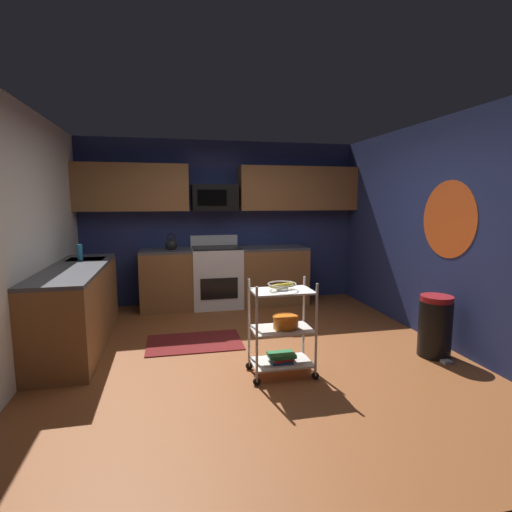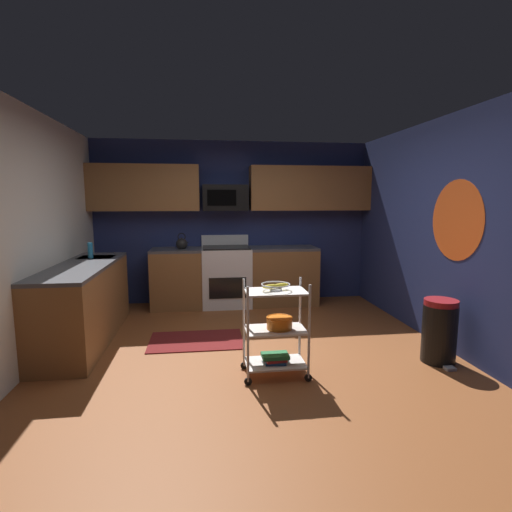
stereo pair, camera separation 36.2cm
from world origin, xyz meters
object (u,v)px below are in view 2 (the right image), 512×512
Objects in this scene: fruit_bowl at (276,286)px; trash_can at (439,331)px; rolling_cart at (275,330)px; dish_soap_bottle at (90,250)px; oven_range at (226,276)px; microwave at (225,198)px; mixing_bowl_large at (279,323)px; kettle at (182,244)px; book_stack at (275,358)px.

fruit_bowl reaches higher than trash_can.
dish_soap_bottle reaches higher than rolling_cart.
oven_range is 1.23m from microwave.
fruit_bowl is at bearing 0.00° from rolling_cart.
mixing_bowl_large is (0.35, -2.61, 0.04)m from oven_range.
kettle reaches higher than mixing_bowl_large.
rolling_cart is 0.42m from fruit_bowl.
trash_can is (1.73, 0.09, 0.16)m from book_stack.
kettle reaches higher than dish_soap_bottle.
dish_soap_bottle is at bearing 140.17° from book_stack.
oven_range is 2.65m from book_stack.
rolling_cart is at bearing -90.00° from book_stack.
mixing_bowl_large is 2.82m from dish_soap_bottle.
trash_can reaches higher than mixing_bowl_large.
kettle is at bearing 137.22° from trash_can.
microwave is at bearing 96.48° from rolling_cart.
microwave is 2.86m from fruit_bowl.
fruit_bowl is 1.03× the size of kettle.
kettle reaches higher than book_stack.
book_stack is (0.31, -2.61, -0.31)m from oven_range.
dish_soap_bottle is (-2.11, 1.76, 0.85)m from book_stack.
fruit_bowl is 2.79m from kettle.
fruit_bowl is 1.36× the size of dish_soap_bottle.
oven_range is 2.63m from rolling_cart.
fruit_bowl is 2.75m from dish_soap_bottle.
microwave reaches higher than book_stack.
fruit_bowl is at bearing -177.06° from trash_can.
fruit_bowl is (0.00, 0.00, 0.42)m from rolling_cart.
trash_can is at bearing 2.94° from rolling_cart.
kettle is at bearing -170.94° from microwave.
oven_range is 3.25m from trash_can.
mixing_bowl_large is 0.95× the size of kettle.
kettle is (-0.68, -0.00, 0.52)m from oven_range.
oven_range is 4.17× the size of kettle.
kettle is at bearing 110.75° from fruit_bowl.
mixing_bowl_large is at bearing -82.70° from microwave.
kettle is (-0.68, -0.11, -0.70)m from microwave.
fruit_bowl is at bearing 180.00° from mixing_bowl_large.
dish_soap_bottle is at bearing 140.17° from rolling_cart.
microwave is 0.77× the size of rolling_cart.
dish_soap_bottle is (-2.11, 1.76, 0.14)m from fruit_bowl.
kettle is (-0.99, 2.61, 0.54)m from rolling_cart.
trash_can is (1.73, 0.09, -0.55)m from fruit_bowl.
microwave is 3.50× the size of dish_soap_bottle.
oven_range is at bearing 96.73° from rolling_cart.
oven_range is 1.20× the size of rolling_cart.
rolling_cart reaches higher than book_stack.
rolling_cart is at bearing -69.25° from kettle.
microwave is at bearing 97.30° from mixing_bowl_large.
book_stack is 0.98× the size of kettle.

